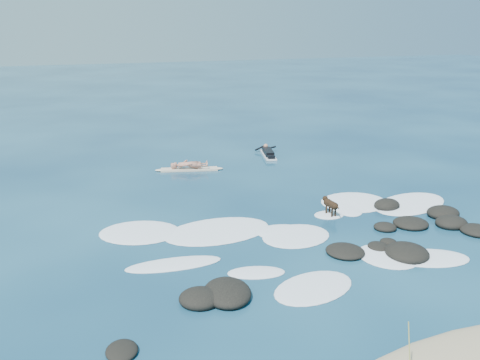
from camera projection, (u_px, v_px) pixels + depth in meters
name	position (u px, v px, depth m)	size (l,w,h in m)	color
ground	(318.00, 236.00, 17.25)	(160.00, 160.00, 0.00)	#0A2642
reef_rocks	(383.00, 245.00, 16.30)	(13.21, 6.86, 0.46)	black
breaking_foam	(302.00, 230.00, 17.69)	(13.75, 8.07, 0.12)	white
standing_surfer_rig	(189.00, 156.00, 24.70)	(3.13, 1.20, 1.80)	beige
paddling_surfer_rig	(268.00, 153.00, 27.60)	(1.35, 2.59, 0.45)	silver
dog	(330.00, 204.00, 18.91)	(0.29, 1.05, 0.67)	black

